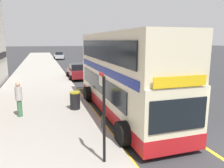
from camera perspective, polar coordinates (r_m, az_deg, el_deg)
name	(u,v)px	position (r m, az deg, el deg)	size (l,w,h in m)	color
ground_plane	(83,64)	(38.17, -7.65, 5.10)	(260.00, 260.00, 0.00)	#333335
pavement_near	(40,65)	(37.59, -18.25, 4.65)	(6.00, 76.00, 0.14)	#A39E93
double_decker_bus	(122,77)	(12.04, 2.73, 1.95)	(3.17, 10.58, 4.40)	beige
bus_bay_markings	(122,112)	(12.65, 2.67, -7.20)	(3.18, 13.95, 0.01)	yellow
bus_stop_sign	(103,112)	(6.94, -2.26, -7.20)	(0.09, 0.51, 2.87)	black
parked_car_silver_far	(111,63)	(32.44, -0.21, 5.55)	(2.09, 4.20, 1.62)	#B2B5BA
parked_car_silver_ahead	(59,56)	(49.05, -13.62, 7.16)	(2.09, 4.20, 1.62)	#B2B5BA
parked_car_maroon_kerbside	(78,71)	(23.49, -8.89, 3.25)	(2.09, 4.20, 1.62)	maroon
pedestrian_waiting_near_sign	(19,98)	(12.18, -22.99, -3.32)	(0.34, 0.34, 1.81)	#3F724C
litter_bin	(75,100)	(12.73, -9.56, -4.20)	(0.59, 0.59, 1.01)	black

